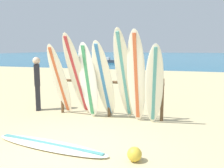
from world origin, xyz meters
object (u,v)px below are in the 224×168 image
Objects in this scene: surfboard_leaning_far_right at (154,85)px; small_boat_offshore at (106,61)px; surfboard_leaning_far_left at (60,80)px; beachgoer_standing at (37,81)px; beach_ball at (134,154)px; surfboard_leaning_left at (77,76)px; surfboard_lying_on_sand at (50,145)px; surfboard_leaning_center at (104,81)px; surfboard_rack at (109,91)px; surfboard_leaning_right at (136,77)px; surfboard_leaning_center_right at (124,76)px; surfboard_leaning_center_left at (88,81)px.

surfboard_leaning_far_right reaches higher than small_boat_offshore.
surfboard_leaning_far_right is at bearing -2.38° from surfboard_leaning_far_left.
beach_ball is at bearing -35.56° from beachgoer_standing.
surfboard_leaning_left reaches higher than surfboard_lying_on_sand.
beach_ball is at bearing -59.62° from surfboard_leaning_center.
surfboard_leaning_far_right is at bearing -69.30° from small_boat_offshore.
beach_ball is (1.28, -2.61, -0.64)m from surfboard_rack.
beachgoer_standing is at bearing 172.06° from surfboard_leaning_right.
surfboard_leaning_center_right is at bearing 64.62° from surfboard_lying_on_sand.
surfboard_leaning_left is 1.77m from surfboard_leaning_right.
surfboard_leaning_left is at bearing 175.31° from surfboard_leaning_right.
small_boat_offshore is at bearing 103.14° from beachgoer_standing.
surfboard_leaning_center_left is 0.87× the size of surfboard_leaning_right.
surfboard_leaning_center_right reaches higher than surfboard_leaning_center.
surfboard_leaning_center is 2.44m from surfboard_lying_on_sand.
beach_ball is at bearing -47.13° from surfboard_leaning_left.
surfboard_leaning_right reaches higher than small_boat_offshore.
surfboard_leaning_far_right is at bearing 47.37° from surfboard_lying_on_sand.
surfboard_leaning_right is 9.35× the size of beach_ball.
surfboard_leaning_right is at bearing -4.69° from surfboard_leaning_left.
surfboard_leaning_center reaches higher than surfboard_leaning_far_right.
surfboard_rack is 1.01× the size of small_boat_offshore.
surfboard_leaning_left is at bearing 175.88° from surfboard_leaning_center.
surfboard_leaning_right is at bearing 55.85° from surfboard_lying_on_sand.
beachgoer_standing is 0.55× the size of small_boat_offshore.
surfboard_leaning_far_right is (0.83, -0.15, -0.20)m from surfboard_leaning_center_right.
beachgoer_standing is at bearing 127.26° from surfboard_lying_on_sand.
surfboard_rack is 2.63m from surfboard_lying_on_sand.
surfboard_leaning_far_right is (0.47, -0.03, -0.18)m from surfboard_leaning_right.
surfboard_leaning_far_left is 26.12m from small_boat_offshore.
surfboard_leaning_center_left is at bearing -176.81° from surfboard_leaning_center.
surfboard_leaning_center is 0.88× the size of surfboard_leaning_center_right.
surfboard_rack is 1.48m from surfboard_leaning_far_left.
surfboard_leaning_center is at bearing -9.01° from beachgoer_standing.
surfboard_lying_on_sand is at bearing -101.70° from surfboard_rack.
surfboard_lying_on_sand is 10.24× the size of beach_ball.
surfboard_leaning_center_right is 9.52× the size of beach_ball.
surfboard_rack is at bearing 78.30° from surfboard_lying_on_sand.
surfboard_leaning_center_right is at bearing 169.54° from surfboard_leaning_far_right.
surfboard_leaning_far_left is at bearing 179.96° from surfboard_leaning_center.
surfboard_leaning_center_right is at bearing -70.85° from small_boat_offshore.
surfboard_leaning_right is at bearing -5.20° from surfboard_leaning_center.
surfboard_leaning_center_left is 1.85m from surfboard_leaning_far_right.
beach_ball is at bearing -51.53° from surfboard_leaning_center_left.
surfboard_leaning_far_left is (-1.41, -0.33, 0.29)m from surfboard_rack.
surfboard_leaning_center_left reaches higher than beach_ball.
surfboard_leaning_far_right reaches higher than beach_ball.
surfboard_rack is at bearing 13.31° from surfboard_leaning_far_left.
beachgoer_standing is at bearing 144.44° from beach_ball.
surfboard_leaning_far_left is 0.88× the size of surfboard_leaning_left.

